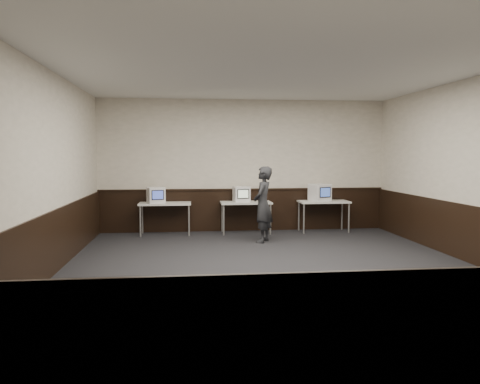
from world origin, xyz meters
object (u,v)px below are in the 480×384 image
Objects in this scene: desk_left at (165,206)px; emac_left at (156,195)px; desk_center at (246,205)px; emac_center at (241,194)px; person at (263,204)px; emac_right at (320,192)px; desk_right at (324,204)px.

emac_left is (-0.21, -0.05, 0.26)m from desk_left.
emac_center is at bearing 159.02° from desk_center.
person reaches higher than desk_left.
emac_right reaches higher than emac_center.
desk_left is 3.80m from desk_right.
emac_left is at bearing 177.04° from emac_center.
desk_center is at bearing 180.00° from desk_right.
emac_left is (-4.01, -0.05, 0.26)m from desk_right.
person is at bearing -163.19° from emac_right.
desk_right is at bearing 0.00° from desk_left.
desk_center is 1.90m from desk_right.
person is (-1.68, -1.16, 0.13)m from desk_right.
emac_left is 2.58m from person.
emac_center is at bearing 159.08° from emac_right.
emac_left reaches higher than desk_right.
emac_right is (1.90, -0.06, 0.02)m from emac_center.
desk_center is 2.81× the size of emac_center.
desk_left is 0.33m from emac_left.
desk_left is 1.90m from desk_center.
desk_right is 2.20× the size of emac_right.
desk_left is at bearing 180.00° from desk_right.
emac_left reaches higher than emac_center.
desk_right is 2.81× the size of emac_center.
emac_center reaches higher than desk_left.
emac_center reaches higher than desk_center.
desk_right is at bearing -9.38° from emac_right.
desk_center and desk_right have the same top height.
emac_center is 0.26× the size of person.
desk_center is 1.00× the size of desk_right.
person reaches higher than emac_center.
desk_right is at bearing 149.26° from person.
emac_left reaches higher than desk_center.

